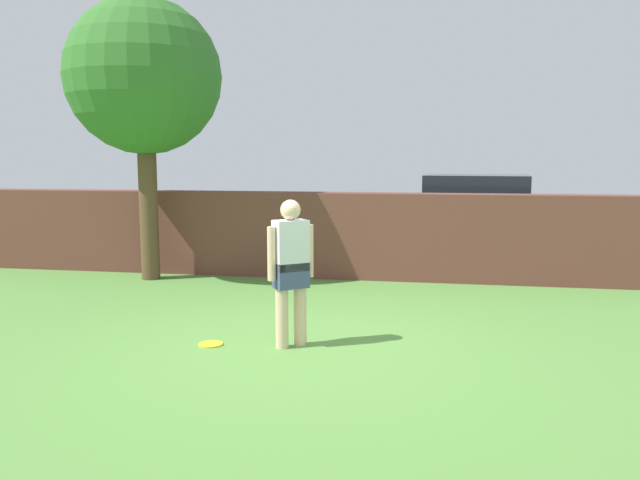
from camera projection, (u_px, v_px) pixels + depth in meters
ground_plane at (304, 347)px, 6.83m from camera, size 40.00×40.00×0.00m
brick_wall at (266, 234)px, 10.96m from camera, size 13.38×0.50×1.47m
tree at (144, 78)px, 10.24m from camera, size 2.55×2.55×4.66m
person at (291, 266)px, 6.75m from camera, size 0.45×0.39×1.62m
car at (476, 218)px, 12.52m from camera, size 4.34×2.24×1.72m
frisbee_yellow at (211, 344)px, 6.92m from camera, size 0.27×0.27×0.02m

